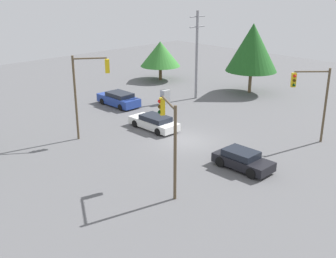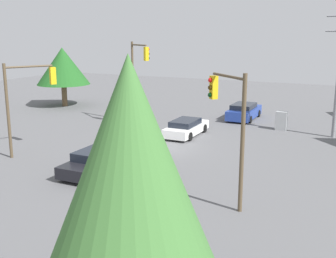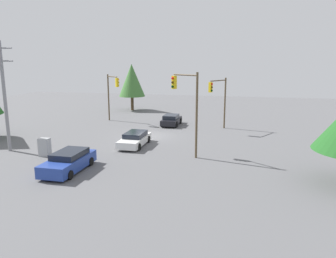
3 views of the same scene
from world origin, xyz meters
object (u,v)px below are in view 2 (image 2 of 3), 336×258
(sedan_blue, at_px, (244,111))
(traffic_signal_aux, at_px, (229,115))
(traffic_signal_cross, at_px, (27,93))
(electrical_cabinet, at_px, (281,121))
(traffic_signal_main, at_px, (138,70))
(sedan_white, at_px, (186,127))
(sedan_dark, at_px, (93,162))

(sedan_blue, xyz_separation_m, traffic_signal_aux, (-4.30, 18.17, 3.26))
(sedan_blue, distance_m, traffic_signal_cross, 18.77)
(traffic_signal_cross, relative_size, electrical_cabinet, 3.90)
(traffic_signal_main, xyz_separation_m, traffic_signal_cross, (1.64, 10.54, -0.62))
(traffic_signal_aux, bearing_deg, sedan_white, -15.42)
(sedan_white, relative_size, traffic_signal_main, 0.70)
(sedan_blue, relative_size, traffic_signal_aux, 0.82)
(traffic_signal_main, bearing_deg, electrical_cabinet, 49.32)
(traffic_signal_aux, height_order, electrical_cabinet, traffic_signal_aux)
(traffic_signal_cross, bearing_deg, sedan_blue, 0.51)
(sedan_white, relative_size, sedan_blue, 0.97)
(traffic_signal_cross, distance_m, traffic_signal_aux, 13.34)
(traffic_signal_cross, distance_m, electrical_cabinet, 18.67)
(traffic_signal_main, bearing_deg, traffic_signal_aux, -12.39)
(sedan_dark, bearing_deg, sedan_blue, -100.70)
(sedan_white, bearing_deg, traffic_signal_cross, -127.93)
(traffic_signal_main, distance_m, traffic_signal_cross, 10.69)
(sedan_white, xyz_separation_m, traffic_signal_cross, (6.71, 8.61, 3.25))
(traffic_signal_cross, relative_size, traffic_signal_aux, 0.97)
(sedan_white, xyz_separation_m, electrical_cabinet, (-5.93, -4.77, 0.13))
(sedan_white, height_order, sedan_dark, sedan_dark)
(sedan_dark, xyz_separation_m, traffic_signal_main, (3.95, -11.88, 3.83))
(traffic_signal_main, relative_size, electrical_cabinet, 4.59)
(sedan_blue, distance_m, electrical_cabinet, 4.69)
(traffic_signal_cross, bearing_deg, electrical_cabinet, -14.10)
(sedan_white, xyz_separation_m, sedan_dark, (1.12, 9.95, 0.03))
(sedan_white, bearing_deg, electrical_cabinet, 38.82)
(sedan_dark, xyz_separation_m, traffic_signal_cross, (5.59, -1.33, 3.21))
(sedan_white, xyz_separation_m, traffic_signal_main, (5.07, -1.93, 3.86))
(sedan_dark, distance_m, electrical_cabinet, 16.32)
(sedan_blue, xyz_separation_m, traffic_signal_main, (7.26, 5.67, 3.78))
(sedan_dark, relative_size, traffic_signal_aux, 0.69)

